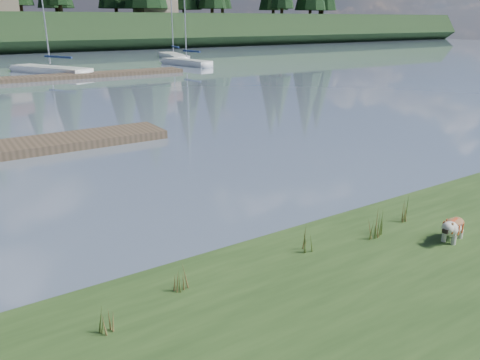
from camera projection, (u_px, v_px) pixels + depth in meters
bulldog at (453, 226)px, 8.75m from camera, size 0.79×0.43×0.47m
dock_far at (17, 79)px, 34.25m from camera, size 26.00×2.20×0.30m
sailboat_bg_3 at (45, 69)px, 39.64m from camera, size 5.70×9.25×13.61m
sailboat_bg_4 at (183, 62)px, 46.62m from camera, size 2.70×7.43×10.82m
sailboat_bg_5 at (172, 56)px, 54.55m from camera, size 3.53×9.08×12.63m
weed_0 at (182, 278)px, 7.13m from camera, size 0.17×0.14×0.52m
weed_1 at (307, 240)px, 8.36m from camera, size 0.17×0.14×0.50m
weed_2 at (378, 224)px, 9.01m from camera, size 0.17×0.14×0.54m
weed_3 at (106, 317)px, 6.20m from camera, size 0.17×0.14×0.50m
weed_4 at (373, 230)px, 8.86m from camera, size 0.17×0.14×0.42m
weed_5 at (405, 210)px, 9.65m from camera, size 0.17×0.14×0.53m
mud_lip at (188, 275)px, 8.17m from camera, size 60.00×0.50×0.14m
house_2 at (155, 0)px, 77.27m from camera, size 6.30×5.30×4.65m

